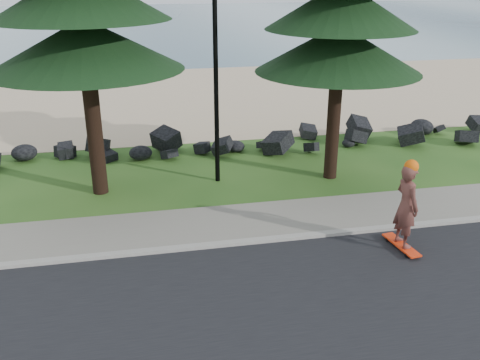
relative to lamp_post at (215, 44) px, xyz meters
The scene contains 9 objects.
ground 5.23m from the lamp_post, 90.00° to the right, with size 160.00×160.00×0.00m, color #234917.
road 8.74m from the lamp_post, 90.00° to the right, with size 160.00×7.00×0.02m, color black.
kerb 5.79m from the lamp_post, 90.00° to the right, with size 160.00×0.20×0.10m, color #A09B90.
sidewalk 5.08m from the lamp_post, 90.00° to the right, with size 160.00×2.00×0.08m, color gray.
beach_sand 12.03m from the lamp_post, 90.00° to the left, with size 160.00×15.00×0.01m, color #D4B68D.
ocean 47.98m from the lamp_post, 90.00° to the left, with size 160.00×58.00×0.01m, color #3C6373.
seawall_boulders 4.78m from the lamp_post, 90.00° to the left, with size 60.00×2.40×1.10m, color black, non-canonical shape.
lamp_post is the anchor object (origin of this frame).
skateboarder 6.88m from the lamp_post, 55.13° to the right, with size 0.56×1.21×2.21m.
Camera 1 is at (-2.36, -11.89, 6.23)m, focal length 40.00 mm.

